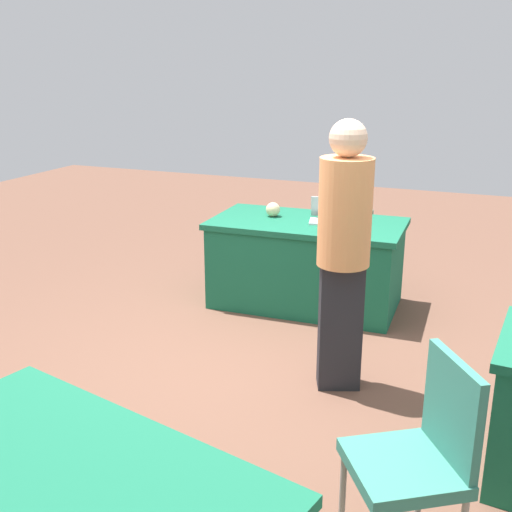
{
  "coord_description": "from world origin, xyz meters",
  "views": [
    {
      "loc": [
        -1.39,
        3.64,
        2.13
      ],
      "look_at": [
        0.07,
        0.01,
        0.9
      ],
      "focal_mm": 43.73,
      "sensor_mm": 36.0,
      "label": 1
    }
  ],
  "objects_px": {
    "table_foreground": "(306,263)",
    "person_attendee_standing": "(344,244)",
    "chair_back_row": "(420,451)",
    "chair_by_pillar": "(348,210)",
    "laptop_silver": "(328,217)",
    "scissors_red": "(344,225)",
    "yarn_ball": "(273,209)"
  },
  "relations": [
    {
      "from": "table_foreground",
      "to": "person_attendee_standing",
      "type": "relative_size",
      "value": 0.95
    },
    {
      "from": "table_foreground",
      "to": "chair_back_row",
      "type": "height_order",
      "value": "chair_back_row"
    },
    {
      "from": "chair_by_pillar",
      "to": "person_attendee_standing",
      "type": "relative_size",
      "value": 0.54
    },
    {
      "from": "person_attendee_standing",
      "to": "laptop_silver",
      "type": "relative_size",
      "value": 4.79
    },
    {
      "from": "person_attendee_standing",
      "to": "scissors_red",
      "type": "distance_m",
      "value": 1.37
    },
    {
      "from": "chair_by_pillar",
      "to": "laptop_silver",
      "type": "xyz_separation_m",
      "value": [
        -0.15,
        1.39,
        0.25
      ]
    },
    {
      "from": "chair_back_row",
      "to": "scissors_red",
      "type": "bearing_deg",
      "value": -12.59
    },
    {
      "from": "table_foreground",
      "to": "person_attendee_standing",
      "type": "height_order",
      "value": "person_attendee_standing"
    },
    {
      "from": "scissors_red",
      "to": "laptop_silver",
      "type": "bearing_deg",
      "value": -74.01
    },
    {
      "from": "laptop_silver",
      "to": "scissors_red",
      "type": "height_order",
      "value": "laptop_silver"
    },
    {
      "from": "chair_back_row",
      "to": "scissors_red",
      "type": "relative_size",
      "value": 5.41
    },
    {
      "from": "chair_by_pillar",
      "to": "chair_back_row",
      "type": "height_order",
      "value": "chair_back_row"
    },
    {
      "from": "chair_by_pillar",
      "to": "person_attendee_standing",
      "type": "distance_m",
      "value": 2.91
    },
    {
      "from": "table_foreground",
      "to": "scissors_red",
      "type": "bearing_deg",
      "value": 172.63
    },
    {
      "from": "scissors_red",
      "to": "table_foreground",
      "type": "bearing_deg",
      "value": -50.59
    },
    {
      "from": "yarn_ball",
      "to": "chair_back_row",
      "type": "bearing_deg",
      "value": 121.35
    },
    {
      "from": "yarn_ball",
      "to": "chair_by_pillar",
      "type": "bearing_deg",
      "value": -104.41
    },
    {
      "from": "chair_back_row",
      "to": "laptop_silver",
      "type": "bearing_deg",
      "value": -10.29
    },
    {
      "from": "person_attendee_standing",
      "to": "chair_by_pillar",
      "type": "bearing_deg",
      "value": -98.06
    },
    {
      "from": "scissors_red",
      "to": "yarn_ball",
      "type": "bearing_deg",
      "value": -50.72
    },
    {
      "from": "table_foreground",
      "to": "chair_by_pillar",
      "type": "bearing_deg",
      "value": -90.73
    },
    {
      "from": "table_foreground",
      "to": "scissors_red",
      "type": "distance_m",
      "value": 0.52
    },
    {
      "from": "laptop_silver",
      "to": "yarn_ball",
      "type": "distance_m",
      "value": 0.51
    },
    {
      "from": "chair_by_pillar",
      "to": "person_attendee_standing",
      "type": "bearing_deg",
      "value": -76.61
    },
    {
      "from": "person_attendee_standing",
      "to": "laptop_silver",
      "type": "distance_m",
      "value": 1.51
    },
    {
      "from": "person_attendee_standing",
      "to": "scissors_red",
      "type": "relative_size",
      "value": 9.98
    },
    {
      "from": "chair_back_row",
      "to": "laptop_silver",
      "type": "distance_m",
      "value": 3.08
    },
    {
      "from": "laptop_silver",
      "to": "chair_back_row",
      "type": "bearing_deg",
      "value": 99.93
    },
    {
      "from": "table_foreground",
      "to": "yarn_ball",
      "type": "height_order",
      "value": "yarn_ball"
    },
    {
      "from": "laptop_silver",
      "to": "scissors_red",
      "type": "bearing_deg",
      "value": 136.08
    },
    {
      "from": "chair_back_row",
      "to": "scissors_red",
      "type": "height_order",
      "value": "chair_back_row"
    },
    {
      "from": "yarn_ball",
      "to": "scissors_red",
      "type": "distance_m",
      "value": 0.69
    }
  ]
}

